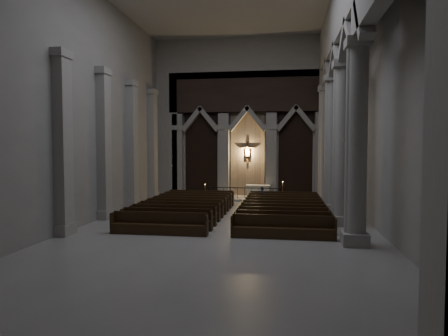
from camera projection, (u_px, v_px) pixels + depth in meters
name	position (u px, v px, depth m)	size (l,w,h in m)	color
room	(225.00, 66.00, 18.55)	(24.00, 24.10, 12.00)	gray
sanctuary_wall	(247.00, 110.00, 30.00)	(14.00, 0.77, 12.00)	#99968F
right_arcade	(343.00, 64.00, 19.04)	(1.00, 24.00, 12.00)	#99968F
left_pilasters	(119.00, 146.00, 23.19)	(0.60, 13.00, 8.03)	#99968F
sanctuary_step	(246.00, 198.00, 29.42)	(8.50, 2.60, 0.15)	#99968F
altar	(258.00, 191.00, 29.45)	(1.77, 0.71, 0.90)	beige
altar_rail	(245.00, 192.00, 28.30)	(5.15, 0.09, 1.01)	black
candle_stand_left	(205.00, 197.00, 28.14)	(0.21, 0.21, 1.25)	#AE7935
candle_stand_right	(283.00, 197.00, 27.29)	(0.26, 0.26, 1.51)	#AE7935
pews	(233.00, 212.00, 21.66)	(9.77, 9.54, 0.98)	black
worshipper	(262.00, 197.00, 25.51)	(0.48, 0.31, 1.31)	black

